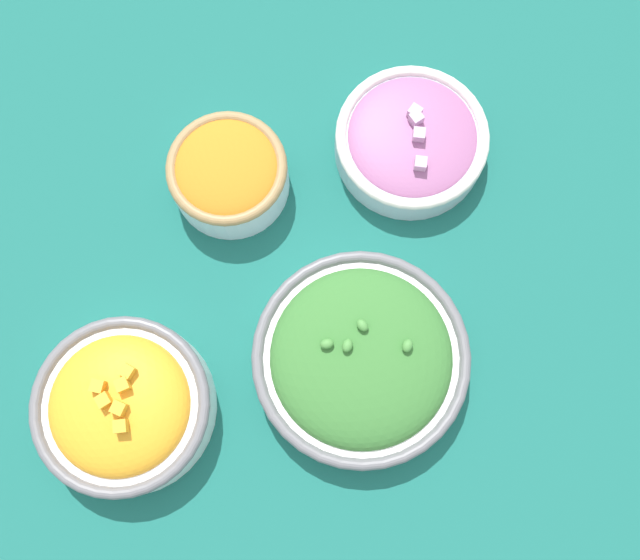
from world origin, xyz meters
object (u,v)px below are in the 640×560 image
bowl_carrots (228,173)px  bowl_red_onion (411,140)px  bowl_broccoli (361,358)px  bowl_squash (123,406)px

bowl_carrots → bowl_red_onion: bowl_carrots is taller
bowl_carrots → bowl_broccoli: bowl_broccoli is taller
bowl_broccoli → bowl_red_onion: bowl_broccoli is taller
bowl_carrots → bowl_squash: bowl_squash is taller
bowl_carrots → bowl_squash: size_ratio=0.72×
bowl_broccoli → bowl_red_onion: size_ratio=1.32×
bowl_red_onion → bowl_carrots: bearing=-55.5°
bowl_carrots → bowl_red_onion: bearing=124.5°
bowl_carrots → bowl_broccoli: size_ratio=0.58×
bowl_carrots → bowl_red_onion: (-0.12, 0.17, -0.01)m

